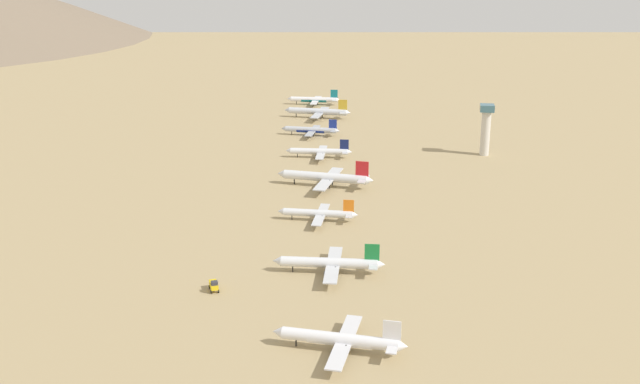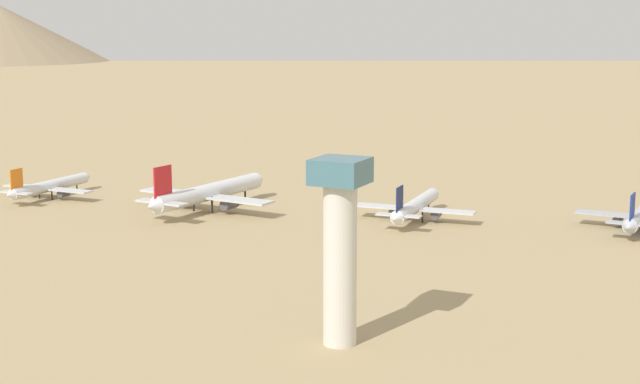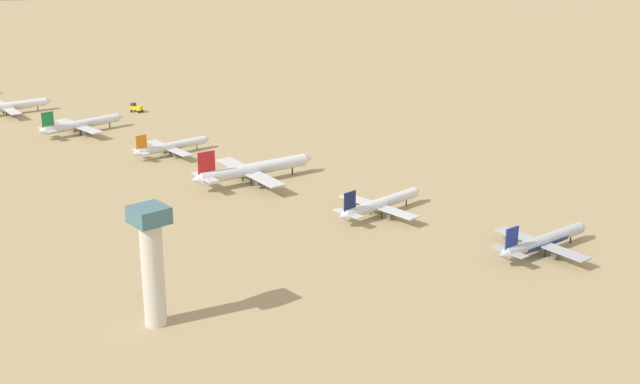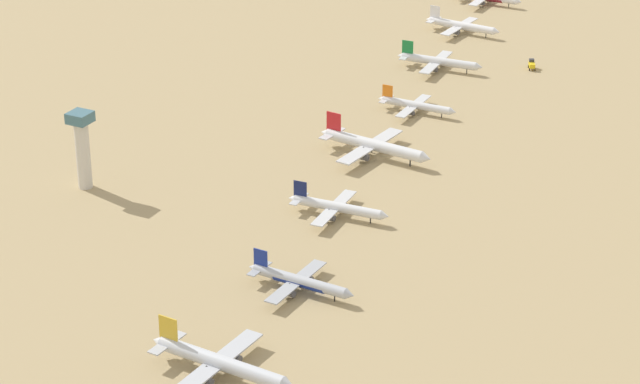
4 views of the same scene
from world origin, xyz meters
TOP-DOWN VIEW (x-y plane):
  - ground_plane at (0.00, 0.00)m, footprint 2324.05×2324.05m
  - parked_jet_2 at (20.38, -97.33)m, footprint 34.98×28.39m
  - parked_jet_3 at (8.13, -49.02)m, footprint 34.93×28.38m
  - parked_jet_4 at (-2.08, 0.10)m, footprint 45.39×36.99m
  - parked_jet_5 at (-5.43, 45.70)m, footprint 32.40×26.23m
  - parked_jet_6 at (-16.66, 95.42)m, footprint 37.71×30.64m
  - parked_jet_7 at (-26.14, 145.70)m, footprint 37.12×30.21m
  - service_truck at (17.92, 114.30)m, footprint 4.52×5.70m
  - control_tower at (-76.94, -67.46)m, footprint 7.20×7.20m

SIDE VIEW (x-z plane):
  - ground_plane at x=0.00m, z-range 0.00..0.00m
  - service_truck at x=17.92m, z-range 0.13..4.03m
  - parked_jet_5 at x=-5.43m, z-range -1.53..7.84m
  - parked_jet_2 at x=20.38m, z-range -1.69..8.40m
  - parked_jet_3 at x=8.13m, z-range -1.64..8.43m
  - parked_jet_7 at x=-26.14m, z-range -1.79..8.91m
  - parked_jet_6 at x=-16.66m, z-range -1.78..9.10m
  - parked_jet_4 at x=-2.08m, z-range -2.14..10.95m
  - control_tower at x=-76.94m, z-range 1.67..28.65m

